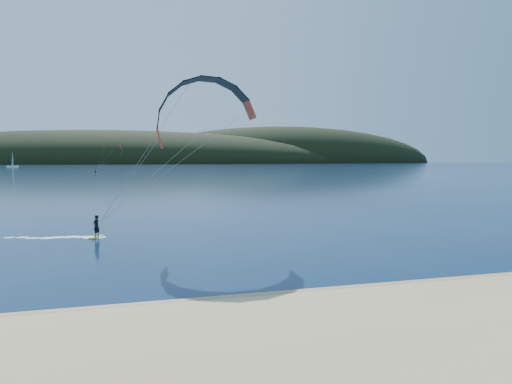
% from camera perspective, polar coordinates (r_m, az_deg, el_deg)
% --- Properties ---
extents(ground, '(1800.00, 1800.00, 0.00)m').
position_cam_1_polar(ground, '(16.48, -5.88, -20.69)').
color(ground, '#08203B').
rests_on(ground, ground).
extents(wet_sand, '(220.00, 2.50, 0.10)m').
position_cam_1_polar(wet_sand, '(20.59, -7.77, -15.29)').
color(wet_sand, '#897050').
rests_on(wet_sand, ground).
extents(headland, '(1200.00, 310.00, 140.00)m').
position_cam_1_polar(headland, '(760.09, -14.06, 3.82)').
color(headland, black).
rests_on(headland, ground).
extents(kitesurfer_near, '(24.61, 7.63, 13.91)m').
position_cam_1_polar(kitesurfer_near, '(35.42, -7.39, 8.26)').
color(kitesurfer_near, '#BAD719').
rests_on(kitesurfer_near, ground).
extents(kitesurfer_far, '(14.13, 5.68, 15.16)m').
position_cam_1_polar(kitesurfer_far, '(214.19, -18.98, 5.33)').
color(kitesurfer_far, '#BAD719').
rests_on(kitesurfer_far, ground).
extents(sailboat, '(9.43, 5.83, 13.13)m').
position_cam_1_polar(sailboat, '(430.93, -30.28, 3.07)').
color(sailboat, white).
rests_on(sailboat, ground).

